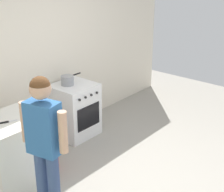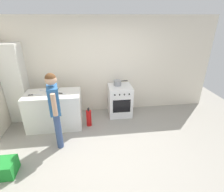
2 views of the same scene
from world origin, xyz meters
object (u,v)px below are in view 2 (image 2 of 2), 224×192
Objects in this scene: pot at (117,83)px; oven_left at (120,100)px; fire_extinguisher at (89,118)px; larder_cabinet at (16,84)px; knife_carving at (53,90)px; knife_chef at (35,95)px; knife_paring at (61,93)px; recycling_crate_lower at (0,168)px; person at (55,105)px; knife_bread at (47,91)px.

oven_left is at bearing -45.97° from pot.
fire_extinguisher is 0.25× the size of larder_cabinet.
knife_chef is at bearing -149.46° from knife_carving.
knife_carving is at bearing -173.15° from oven_left.
fire_extinguisher is at bearing -5.07° from knife_paring.
larder_cabinet is at bearing 161.94° from knife_carving.
pot is 0.73× the size of recycling_crate_lower.
person is 3.24× the size of fire_extinguisher.
knife_paring reaches higher than oven_left.
knife_bread is 1.22m from fire_extinguisher.
knife_carving is at bearing 137.13° from knife_paring.
larder_cabinet is (-0.57, 0.53, 0.10)m from knife_chef.
knife_chef is at bearing -143.00° from knife_bread.
oven_left reaches higher than recycling_crate_lower.
person is at bearing -142.80° from oven_left.
fire_extinguisher is (-0.81, -0.54, -0.71)m from pot.
recycling_crate_lower is at bearing -83.26° from larder_cabinet.
knife_bread is 0.17× the size of larder_cabinet.
knife_chef is at bearing -168.47° from oven_left.
knife_chef is 1.64m from recycling_crate_lower.
knife_paring is at bearing 174.93° from fire_extinguisher.
larder_cabinet is at bearing 156.40° from knife_bread.
knife_chef is 1.39m from fire_extinguisher.
oven_left is 2.73× the size of knife_chef.
knife_chef is at bearing 179.96° from knife_paring.
oven_left is at bearing 16.09° from knife_paring.
person reaches higher than knife_bread.
oven_left is at bearing 28.78° from fire_extinguisher.
fire_extinguisher is at bearing -151.22° from oven_left.
knife_paring reaches higher than fire_extinguisher.
knife_carving is 0.18× the size of person.
larder_cabinet reaches higher than knife_carving.
fire_extinguisher is at bearing -18.05° from larder_cabinet.
recycling_crate_lower is (-1.55, -1.35, -0.08)m from fire_extinguisher.
pot reaches higher than oven_left.
recycling_crate_lower is (-0.57, -1.58, -0.76)m from knife_bread.
person reaches higher than knife_chef.
person is at bearing 36.93° from recycling_crate_lower.
larder_cabinet is at bearing 137.32° from knife_chef.
larder_cabinet is at bearing 155.92° from knife_paring.
knife_paring and knife_carving have the same top height.
fire_extinguisher is (0.60, -0.05, -0.69)m from knife_paring.
recycling_crate_lower is (-0.71, -1.63, -0.76)m from knife_carving.
knife_paring is 0.41× the size of fire_extinguisher.
pot is 1.88m from person.
larder_cabinet reaches higher than pot.
knife_chef is 0.92m from person.
larder_cabinet reaches higher than recycling_crate_lower.
larder_cabinet is (-1.78, 0.58, 0.78)m from fire_extinguisher.
fire_extinguisher is at bearing -13.20° from knife_bread.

